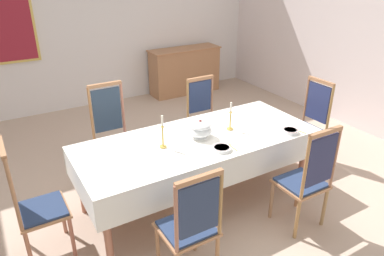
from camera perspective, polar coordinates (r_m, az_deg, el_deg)
ground at (r=4.40m, az=-0.85°, el=-9.56°), size 6.41×6.60×0.04m
back_wall at (r=6.77m, az=-15.93°, el=18.16°), size 6.41×0.08×3.54m
dining_table at (r=3.84m, az=0.98°, el=-2.59°), size 2.55×1.04×0.77m
tablecloth at (r=3.84m, az=0.98°, el=-2.59°), size 2.57×1.06×0.32m
chair_south_a at (r=2.98m, az=-0.21°, el=-15.05°), size 0.44×0.42×1.08m
chair_north_a at (r=4.42m, az=-12.47°, el=-0.88°), size 0.44×0.42×1.19m
chair_south_b at (r=3.68m, az=17.79°, el=-7.51°), size 0.44×0.42×1.13m
chair_north_b at (r=4.93m, az=2.03°, el=1.99°), size 0.44×0.42×1.06m
chair_head_west at (r=3.46m, az=-24.07°, el=-10.66°), size 0.42×0.44×1.17m
chair_head_east at (r=4.91m, az=17.99°, el=0.85°), size 0.42×0.44×1.13m
soup_tureen at (r=3.77m, az=1.32°, el=-0.15°), size 0.25×0.25×0.20m
candlestick_west at (r=3.57m, az=-4.67°, el=-1.10°), size 0.07×0.07×0.35m
candlestick_east at (r=3.96m, az=6.10°, el=1.44°), size 0.07×0.07×0.32m
bowl_near_left at (r=3.57m, az=4.73°, el=-3.22°), size 0.19×0.19×0.03m
bowl_near_right at (r=4.05m, az=15.31°, el=-0.45°), size 0.17×0.17×0.04m
spoon_primary at (r=3.66m, az=6.09°, el=-2.77°), size 0.03×0.18×0.01m
spoon_secondary at (r=4.14m, az=16.10°, el=-0.22°), size 0.05×0.18×0.01m
sideboard at (r=7.37m, az=-1.17°, el=9.08°), size 1.44×0.48×0.90m
framed_painting at (r=6.48m, az=-28.15°, el=15.79°), size 0.94×0.05×1.58m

